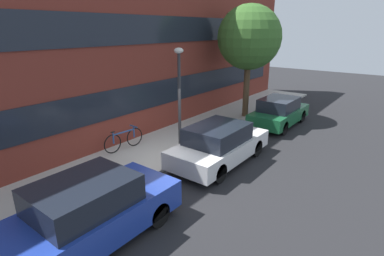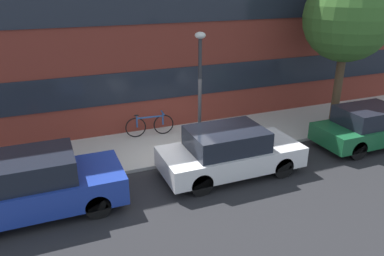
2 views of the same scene
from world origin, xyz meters
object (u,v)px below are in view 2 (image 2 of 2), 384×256
Objects in this scene: fire_hydrant at (36,166)px; lamp_post at (200,79)px; bicycle at (150,125)px; street_tree at (348,18)px; parked_car_white at (229,152)px; parked_car_blue at (37,185)px; parked_car_green at (369,127)px.

lamp_post is (4.92, 0.05, 1.99)m from fire_hydrant.
bicycle is 0.46× the size of lamp_post.
bicycle is 7.93m from street_tree.
fire_hydrant is 5.31m from lamp_post.
parked_car_white is 2.40m from lamp_post.
parked_car_blue is at bearing 180.00° from parked_car_white.
fire_hydrant is (-10.52, 1.50, -0.16)m from parked_car_green.
parked_car_white is 5.32m from parked_car_green.
parked_car_blue is 0.97× the size of parked_car_white.
parked_car_blue is at bearing -133.35° from bicycle.
parked_car_white is 6.76m from street_tree.
parked_car_white is 1.07× the size of parked_car_green.
lamp_post is at bearing 17.54° from parked_car_blue.
lamp_post is at bearing 0.58° from fire_hydrant.
parked_car_green is 4.69× the size of fire_hydrant.
parked_car_green is at bearing -96.41° from street_tree.
lamp_post reaches higher than bicycle.
parked_car_green is 0.69× the size of street_tree.
lamp_post reaches higher than parked_car_white.
parked_car_white reaches higher than fire_hydrant.
parked_car_green is (5.32, 0.00, -0.01)m from parked_car_white.
parked_car_blue is 10.50m from parked_car_green.
parked_car_green is 10.63m from fire_hydrant.
parked_car_green is at bearing -8.11° from fire_hydrant.
bicycle is at bearing 168.22° from street_tree.
parked_car_white reaches higher than bicycle.
street_tree reaches higher than parked_car_green.
lamp_post reaches higher than fire_hydrant.
bicycle is at bearing 26.35° from fire_hydrant.
parked_car_white is at bearing -62.60° from bicycle.
fire_hydrant is at bearing -177.71° from street_tree.
street_tree reaches higher than parked_car_blue.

